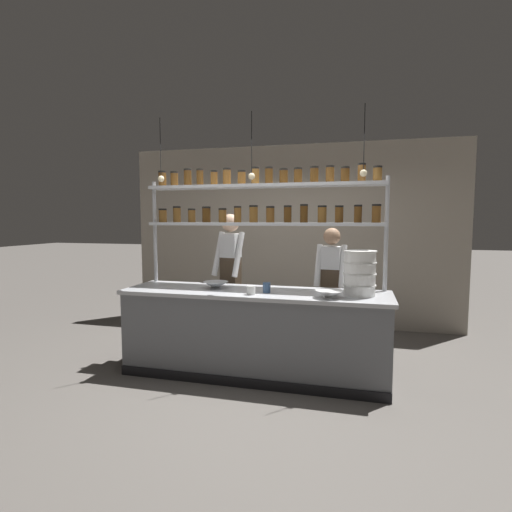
{
  "coord_description": "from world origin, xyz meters",
  "views": [
    {
      "loc": [
        1.07,
        -4.06,
        1.68
      ],
      "look_at": [
        -0.04,
        0.2,
        1.27
      ],
      "focal_mm": 28.0,
      "sensor_mm": 36.0,
      "label": 1
    }
  ],
  "objects_px": {
    "prep_bowl_near_left": "(329,294)",
    "spice_shelf_unit": "(262,206)",
    "serving_cup_front": "(267,288)",
    "chef_left": "(230,272)",
    "chef_center": "(331,285)",
    "serving_cup_by_board": "(251,290)",
    "container_stack": "(360,273)",
    "prep_bowl_center_front": "(216,285)"
  },
  "relations": [
    {
      "from": "container_stack",
      "to": "prep_bowl_center_front",
      "type": "distance_m",
      "value": 1.54
    },
    {
      "from": "container_stack",
      "to": "prep_bowl_center_front",
      "type": "height_order",
      "value": "container_stack"
    },
    {
      "from": "prep_bowl_near_left",
      "to": "serving_cup_front",
      "type": "xyz_separation_m",
      "value": [
        -0.65,
        0.12,
        0.02
      ]
    },
    {
      "from": "chef_left",
      "to": "serving_cup_by_board",
      "type": "relative_size",
      "value": 19.5
    },
    {
      "from": "spice_shelf_unit",
      "to": "prep_bowl_near_left",
      "type": "height_order",
      "value": "spice_shelf_unit"
    },
    {
      "from": "spice_shelf_unit",
      "to": "serving_cup_front",
      "type": "height_order",
      "value": "spice_shelf_unit"
    },
    {
      "from": "serving_cup_by_board",
      "to": "chef_center",
      "type": "bearing_deg",
      "value": 52.22
    },
    {
      "from": "chef_center",
      "to": "container_stack",
      "type": "relative_size",
      "value": 3.5
    },
    {
      "from": "chef_left",
      "to": "prep_bowl_near_left",
      "type": "xyz_separation_m",
      "value": [
        1.29,
        -0.86,
        -0.06
      ]
    },
    {
      "from": "prep_bowl_center_front",
      "to": "serving_cup_front",
      "type": "xyz_separation_m",
      "value": [
        0.6,
        -0.11,
        0.02
      ]
    },
    {
      "from": "chef_left",
      "to": "prep_bowl_center_front",
      "type": "bearing_deg",
      "value": -74.1
    },
    {
      "from": "chef_center",
      "to": "prep_bowl_center_front",
      "type": "relative_size",
      "value": 5.72
    },
    {
      "from": "spice_shelf_unit",
      "to": "serving_cup_by_board",
      "type": "height_order",
      "value": "spice_shelf_unit"
    },
    {
      "from": "chef_left",
      "to": "container_stack",
      "type": "bearing_deg",
      "value": -10.13
    },
    {
      "from": "prep_bowl_near_left",
      "to": "serving_cup_front",
      "type": "relative_size",
      "value": 2.59
    },
    {
      "from": "serving_cup_by_board",
      "to": "serving_cup_front",
      "type": "bearing_deg",
      "value": 46.46
    },
    {
      "from": "spice_shelf_unit",
      "to": "container_stack",
      "type": "distance_m",
      "value": 1.32
    },
    {
      "from": "serving_cup_front",
      "to": "serving_cup_by_board",
      "type": "relative_size",
      "value": 1.19
    },
    {
      "from": "container_stack",
      "to": "serving_cup_by_board",
      "type": "distance_m",
      "value": 1.1
    },
    {
      "from": "chef_left",
      "to": "chef_center",
      "type": "bearing_deg",
      "value": 15.96
    },
    {
      "from": "spice_shelf_unit",
      "to": "chef_center",
      "type": "distance_m",
      "value": 1.26
    },
    {
      "from": "chef_center",
      "to": "prep_bowl_center_front",
      "type": "distance_m",
      "value": 1.39
    },
    {
      "from": "prep_bowl_center_front",
      "to": "serving_cup_by_board",
      "type": "height_order",
      "value": "serving_cup_by_board"
    },
    {
      "from": "chef_left",
      "to": "serving_cup_by_board",
      "type": "height_order",
      "value": "chef_left"
    },
    {
      "from": "chef_left",
      "to": "container_stack",
      "type": "distance_m",
      "value": 1.7
    },
    {
      "from": "prep_bowl_near_left",
      "to": "serving_cup_by_board",
      "type": "relative_size",
      "value": 3.08
    },
    {
      "from": "chef_center",
      "to": "serving_cup_front",
      "type": "distance_m",
      "value": 1.01
    },
    {
      "from": "prep_bowl_near_left",
      "to": "chef_center",
      "type": "bearing_deg",
      "value": 92.88
    },
    {
      "from": "serving_cup_front",
      "to": "container_stack",
      "type": "bearing_deg",
      "value": 4.91
    },
    {
      "from": "prep_bowl_near_left",
      "to": "serving_cup_by_board",
      "type": "height_order",
      "value": "serving_cup_by_board"
    },
    {
      "from": "prep_bowl_near_left",
      "to": "spice_shelf_unit",
      "type": "bearing_deg",
      "value": 146.32
    },
    {
      "from": "serving_cup_by_board",
      "to": "container_stack",
      "type": "bearing_deg",
      "value": 11.57
    },
    {
      "from": "prep_bowl_near_left",
      "to": "prep_bowl_center_front",
      "type": "height_order",
      "value": "same"
    },
    {
      "from": "spice_shelf_unit",
      "to": "chef_left",
      "type": "distance_m",
      "value": 1.0
    },
    {
      "from": "prep_bowl_near_left",
      "to": "serving_cup_front",
      "type": "distance_m",
      "value": 0.66
    },
    {
      "from": "spice_shelf_unit",
      "to": "chef_left",
      "type": "height_order",
      "value": "spice_shelf_unit"
    },
    {
      "from": "spice_shelf_unit",
      "to": "chef_center",
      "type": "xyz_separation_m",
      "value": [
        0.75,
        0.4,
        -0.93
      ]
    },
    {
      "from": "prep_bowl_near_left",
      "to": "chef_left",
      "type": "bearing_deg",
      "value": 146.25
    },
    {
      "from": "chef_center",
      "to": "chef_left",
      "type": "bearing_deg",
      "value": -169.83
    },
    {
      "from": "chef_center",
      "to": "serving_cup_front",
      "type": "bearing_deg",
      "value": -119.87
    },
    {
      "from": "spice_shelf_unit",
      "to": "chef_center",
      "type": "relative_size",
      "value": 1.73
    },
    {
      "from": "prep_bowl_center_front",
      "to": "serving_cup_by_board",
      "type": "bearing_deg",
      "value": -27.67
    }
  ]
}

